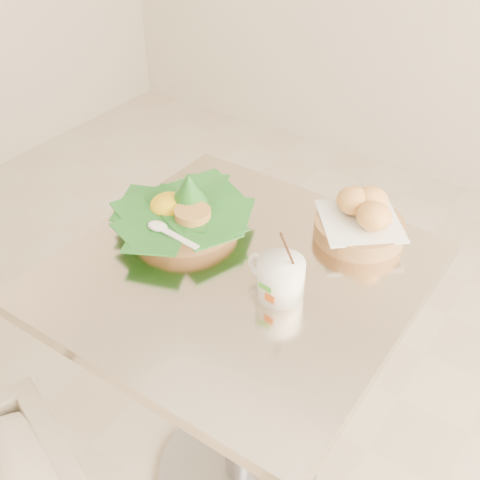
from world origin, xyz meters
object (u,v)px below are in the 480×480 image
Objects in this scene: cafe_table at (237,343)px; rice_basket at (184,210)px; coffee_mug at (279,277)px; bread_basket at (362,220)px.

rice_basket is at bearing 162.47° from cafe_table.
rice_basket is (-0.19, 0.06, 0.26)m from cafe_table.
rice_basket is 0.31m from coffee_mug.
rice_basket reaches higher than cafe_table.
cafe_table is at bearing 172.55° from coffee_mug.
cafe_table is 0.33m from rice_basket.
coffee_mug reaches higher than cafe_table.
coffee_mug reaches higher than bread_basket.
cafe_table is 0.29m from coffee_mug.
rice_basket is at bearing -150.55° from bread_basket.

